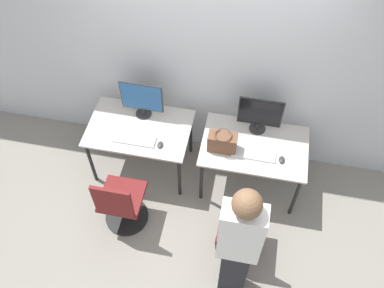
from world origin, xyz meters
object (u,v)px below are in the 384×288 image
keyboard_right (254,154)px  handbag (222,142)px  monitor_left (142,99)px  mouse_left (160,145)px  mouse_right (282,160)px  person_right (239,243)px  keyboard_left (134,139)px  office_chair_left (121,204)px  office_chair_right (239,234)px  monitor_right (260,114)px

keyboard_right → handbag: (-0.34, 0.01, 0.11)m
monitor_left → mouse_left: (0.29, -0.40, -0.23)m
mouse_right → person_right: person_right is taller
keyboard_left → handbag: 0.94m
handbag → monitor_left: bearing=161.5°
mouse_left → handbag: (0.65, 0.09, 0.10)m
office_chair_left → person_right: bearing=-20.2°
office_chair_left → office_chair_right: bearing=-4.3°
person_right → handbag: (-0.31, 1.13, -0.14)m
monitor_left → mouse_left: bearing=-54.1°
mouse_left → office_chair_right: (0.96, -0.68, -0.36)m
keyboard_left → monitor_right: (1.27, 0.41, 0.23)m
monitor_right → office_chair_right: (-0.02, -1.11, -0.58)m
monitor_right → person_right: (-0.03, -1.48, 0.01)m
keyboard_right → mouse_right: (0.29, -0.02, 0.01)m
keyboard_left → keyboard_right: same height
keyboard_right → mouse_right: mouse_right is taller
office_chair_left → monitor_right: 1.74m
monitor_left → handbag: monitor_left is taller
office_chair_right → handbag: bearing=112.5°
office_chair_right → mouse_left: bearing=144.8°
handbag → mouse_left: bearing=-172.4°
office_chair_right → monitor_right: bearing=89.0°
keyboard_right → mouse_right: size_ratio=5.05×
keyboard_right → office_chair_right: size_ratio=0.50×
keyboard_left → person_right: size_ratio=0.26×
mouse_left → monitor_left: bearing=125.9°
monitor_left → mouse_left: size_ratio=5.21×
mouse_left → monitor_right: (0.98, 0.43, 0.23)m
office_chair_left → office_chair_right: same height
handbag → office_chair_right: bearing=-67.5°
monitor_left → mouse_right: size_ratio=5.21×
mouse_left → person_right: size_ratio=0.05×
mouse_left → office_chair_right: bearing=-35.2°
mouse_left → keyboard_right: size_ratio=0.20×
keyboard_right → person_right: size_ratio=0.26×
keyboard_right → handbag: bearing=178.1°
keyboard_left → mouse_left: size_ratio=5.05×
office_chair_left → person_right: person_right is taller
keyboard_right → person_right: person_right is taller
handbag → person_right: bearing=-74.8°
office_chair_right → handbag: size_ratio=3.05×
office_chair_right → monitor_left: bearing=139.2°
monitor_right → mouse_right: 0.53m
office_chair_left → monitor_right: size_ratio=1.95×
keyboard_right → office_chair_right: (-0.02, -0.76, -0.35)m
monitor_left → keyboard_left: size_ratio=1.03×
handbag → office_chair_left: bearing=-144.6°
keyboard_left → mouse_right: size_ratio=5.05×
mouse_left → keyboard_right: mouse_left is taller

